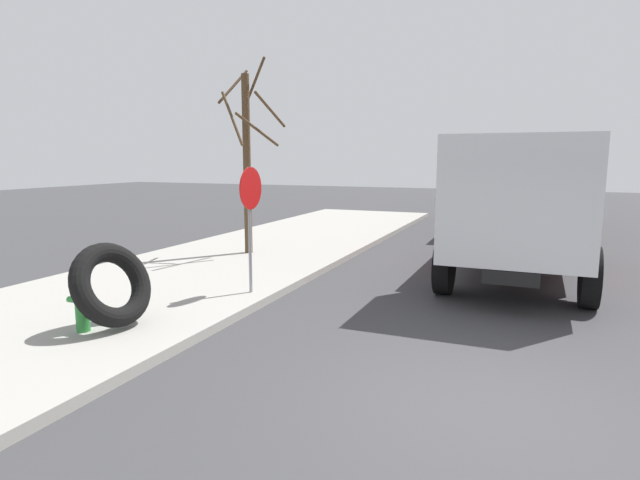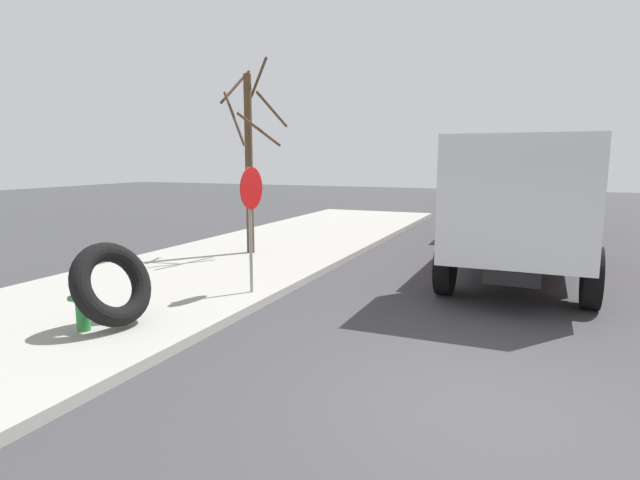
% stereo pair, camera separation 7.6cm
% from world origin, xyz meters
% --- Properties ---
extents(ground_plane, '(80.00, 80.00, 0.00)m').
position_xyz_m(ground_plane, '(0.00, 0.00, 0.00)').
color(ground_plane, '#38383A').
extents(sidewalk_curb, '(36.00, 5.00, 0.15)m').
position_xyz_m(sidewalk_curb, '(0.00, 6.50, 0.07)').
color(sidewalk_curb, '#99968E').
rests_on(sidewalk_curb, ground).
extents(fire_hydrant, '(0.22, 0.49, 0.88)m').
position_xyz_m(fire_hydrant, '(0.02, 5.56, 0.62)').
color(fire_hydrant, '#2D8438').
rests_on(fire_hydrant, sidewalk_curb).
extents(loose_tire, '(1.37, 0.96, 1.29)m').
position_xyz_m(loose_tire, '(0.33, 5.29, 0.79)').
color(loose_tire, black).
rests_on(loose_tire, sidewalk_curb).
extents(stop_sign, '(0.76, 0.08, 2.30)m').
position_xyz_m(stop_sign, '(2.85, 4.41, 1.75)').
color(stop_sign, gray).
rests_on(stop_sign, sidewalk_curb).
extents(dump_truck_red, '(7.02, 2.85, 3.00)m').
position_xyz_m(dump_truck_red, '(6.77, -0.07, 1.61)').
color(dump_truck_red, red).
rests_on(dump_truck_red, ground).
extents(dump_truck_gray, '(7.04, 2.89, 3.00)m').
position_xyz_m(dump_truck_gray, '(15.18, 0.50, 1.61)').
color(dump_truck_gray, slate).
rests_on(dump_truck_gray, ground).
extents(dump_truck_blue, '(7.08, 2.98, 3.00)m').
position_xyz_m(dump_truck_blue, '(25.80, 0.19, 1.61)').
color(dump_truck_blue, '#1E3899').
rests_on(dump_truck_blue, ground).
extents(dump_truck_green, '(7.04, 2.88, 3.00)m').
position_xyz_m(dump_truck_green, '(36.42, -1.13, 1.61)').
color(dump_truck_green, '#237033').
rests_on(dump_truck_green, ground).
extents(bare_tree, '(1.55, 1.48, 4.97)m').
position_xyz_m(bare_tree, '(6.37, 6.50, 2.66)').
color(bare_tree, '#4C3823').
rests_on(bare_tree, sidewalk_curb).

